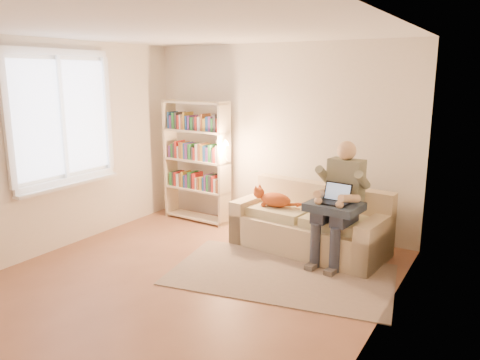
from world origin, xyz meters
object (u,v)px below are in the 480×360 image
Objects in this scene: person at (340,196)px; laptop at (336,198)px; cat at (275,199)px; sofa at (310,227)px; bookshelf at (196,156)px.

person is 0.13m from laptop.
cat is (-0.90, 0.12, -0.19)m from person.
bookshelf is at bearing 178.23° from sofa.
sofa is 1.09× the size of bookshelf.
laptop is (-0.01, -0.13, 0.01)m from person.
bookshelf reaches higher than sofa.
laptop reaches higher than sofa.
sofa is 3.12× the size of cat.
person is 0.79× the size of bookshelf.
bookshelf reaches higher than cat.
sofa is 0.69m from person.
person is at bearing -7.39° from bookshelf.
sofa is 0.74m from laptop.
sofa is at bearing 148.19° from laptop.
cat is 1.81× the size of laptop.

